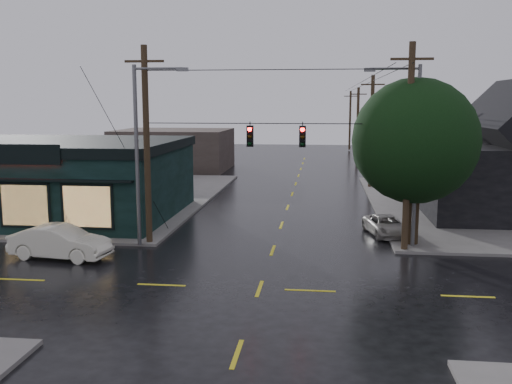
# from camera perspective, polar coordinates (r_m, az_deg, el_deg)

# --- Properties ---
(ground_plane) EXTENTS (160.00, 160.00, 0.00)m
(ground_plane) POSITION_cam_1_polar(r_m,az_deg,el_deg) (22.94, 0.35, -9.65)
(ground_plane) COLOR black
(sidewalk_nw) EXTENTS (28.00, 28.00, 0.15)m
(sidewalk_nw) POSITION_cam_1_polar(r_m,az_deg,el_deg) (47.81, -21.33, -0.42)
(sidewalk_nw) COLOR slate
(sidewalk_nw) RESTS_ON ground
(pizza_shop) EXTENTS (16.30, 12.34, 4.90)m
(pizza_shop) POSITION_cam_1_polar(r_m,az_deg,el_deg) (38.99, -19.88, 1.37)
(pizza_shop) COLOR black
(pizza_shop) RESTS_ON ground
(corner_tree) EXTENTS (6.32, 6.32, 8.43)m
(corner_tree) POSITION_cam_1_polar(r_m,az_deg,el_deg) (29.77, 15.63, 4.91)
(corner_tree) COLOR black
(corner_tree) RESTS_ON ground
(utility_pole_nw) EXTENTS (2.00, 0.32, 10.15)m
(utility_pole_nw) POSITION_cam_1_polar(r_m,az_deg,el_deg) (30.38, -10.59, -5.16)
(utility_pole_nw) COLOR black
(utility_pole_nw) RESTS_ON ground
(utility_pole_ne) EXTENTS (2.00, 0.32, 10.15)m
(utility_pole_ne) POSITION_cam_1_polar(r_m,az_deg,el_deg) (29.34, 14.59, -5.80)
(utility_pole_ne) COLOR black
(utility_pole_ne) RESTS_ON ground
(utility_pole_far_a) EXTENTS (2.00, 0.32, 9.65)m
(utility_pole_far_a) POSITION_cam_1_polar(r_m,az_deg,el_deg) (50.32, 11.30, 0.37)
(utility_pole_far_a) COLOR black
(utility_pole_far_a) RESTS_ON ground
(utility_pole_far_b) EXTENTS (2.00, 0.32, 9.15)m
(utility_pole_far_b) POSITION_cam_1_polar(r_m,az_deg,el_deg) (70.12, 10.02, 2.77)
(utility_pole_far_b) COLOR black
(utility_pole_far_b) RESTS_ON ground
(utility_pole_far_c) EXTENTS (2.00, 0.32, 9.15)m
(utility_pole_far_c) POSITION_cam_1_polar(r_m,az_deg,el_deg) (90.01, 9.31, 4.11)
(utility_pole_far_c) COLOR black
(utility_pole_far_c) RESTS_ON ground
(span_signal_assembly) EXTENTS (13.00, 0.48, 1.23)m
(span_signal_assembly) POSITION_cam_1_polar(r_m,az_deg,el_deg) (28.26, 2.02, 5.64)
(span_signal_assembly) COLOR black
(span_signal_assembly) RESTS_ON ground
(streetlight_nw) EXTENTS (5.40, 0.30, 9.15)m
(streetlight_nw) POSITION_cam_1_polar(r_m,az_deg,el_deg) (29.83, -11.54, -5.45)
(streetlight_nw) COLOR #5D5F61
(streetlight_nw) RESTS_ON ground
(streetlight_ne) EXTENTS (5.40, 0.30, 9.15)m
(streetlight_ne) POSITION_cam_1_polar(r_m,az_deg,el_deg) (30.08, 15.35, -5.47)
(streetlight_ne) COLOR #5D5F61
(streetlight_ne) RESTS_ON ground
(bg_building_west) EXTENTS (12.00, 10.00, 4.40)m
(bg_building_west) POSITION_cam_1_polar(r_m,az_deg,el_deg) (63.97, -8.20, 4.22)
(bg_building_west) COLOR #372D28
(bg_building_west) RESTS_ON ground
(bg_building_east) EXTENTS (14.00, 12.00, 5.60)m
(bg_building_east) POSITION_cam_1_polar(r_m,az_deg,el_deg) (68.14, 18.25, 4.65)
(bg_building_east) COLOR #2B2B30
(bg_building_east) RESTS_ON ground
(sedan_cream) EXTENTS (4.96, 2.27, 1.58)m
(sedan_cream) POSITION_cam_1_polar(r_m,az_deg,el_deg) (28.58, -18.99, -4.77)
(sedan_cream) COLOR #EAE8CE
(sedan_cream) RESTS_ON ground
(suv_silver) EXTENTS (2.64, 4.28, 1.11)m
(suv_silver) POSITION_cam_1_polar(r_m,az_deg,el_deg) (32.54, 12.92, -3.30)
(suv_silver) COLOR #9C9790
(suv_silver) RESTS_ON ground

